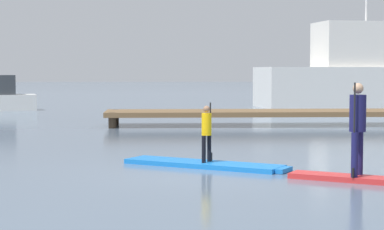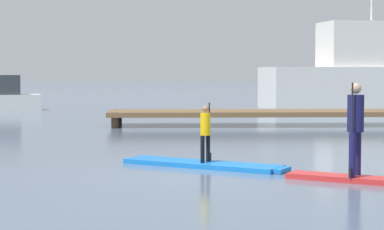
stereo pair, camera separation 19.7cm
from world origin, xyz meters
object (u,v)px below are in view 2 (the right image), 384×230
at_px(paddleboard_far, 371,180).
at_px(paddler_adult, 355,123).
at_px(paddler_child_solo, 206,130).
at_px(fishing_boat_white_large, 373,78).
at_px(paddleboard_near, 205,164).

xyz_separation_m(paddleboard_far, paddler_adult, (-0.25, 0.15, 1.03)).
bearing_deg(paddler_child_solo, fishing_boat_white_large, 66.08).
distance_m(paddleboard_near, paddler_child_solo, 0.73).
height_order(paddleboard_near, paddler_adult, paddler_adult).
bearing_deg(paddleboard_far, paddleboard_near, 141.54).
bearing_deg(fishing_boat_white_large, paddler_adult, -107.32).
height_order(paddleboard_near, fishing_boat_white_large, fishing_boat_white_large).
xyz_separation_m(paddleboard_near, paddler_child_solo, (0.02, 0.00, 0.72)).
bearing_deg(paddler_child_solo, paddleboard_near, -172.18).
relative_size(paddleboard_near, paddleboard_far, 1.20).
relative_size(paddleboard_near, fishing_boat_white_large, 0.26).
distance_m(paddleboard_near, fishing_boat_white_large, 27.21).
bearing_deg(paddleboard_near, paddler_adult, -39.18).
distance_m(paddleboard_far, fishing_boat_white_large, 28.35).
xyz_separation_m(paddleboard_near, paddleboard_far, (2.88, -2.28, 0.00)).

